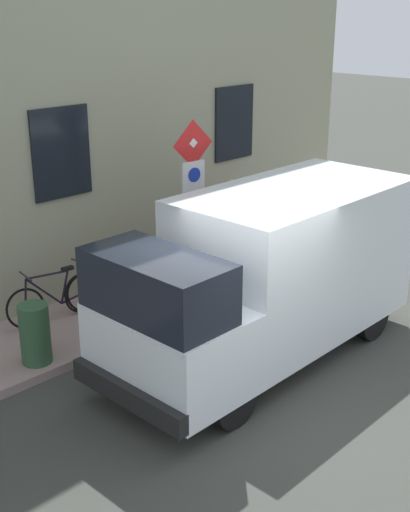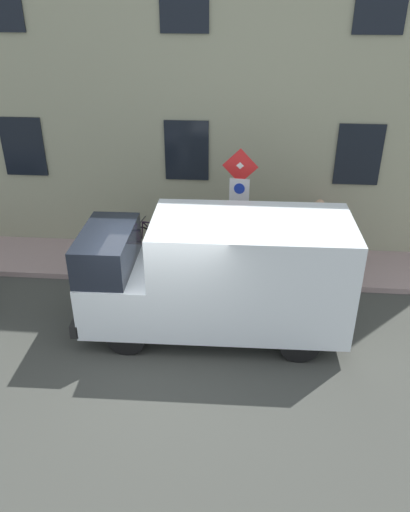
{
  "view_description": "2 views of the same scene",
  "coord_description": "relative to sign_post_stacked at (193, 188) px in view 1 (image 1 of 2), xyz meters",
  "views": [
    {
      "loc": [
        -5.06,
        6.17,
        5.04
      ],
      "look_at": [
        1.93,
        -0.89,
        1.34
      ],
      "focal_mm": 47.57,
      "sensor_mm": 36.0,
      "label": 1
    },
    {
      "loc": [
        -7.72,
        -1.48,
        6.33
      ],
      "look_at": [
        1.88,
        -0.67,
        1.13
      ],
      "focal_mm": 34.98,
      "sensor_mm": 36.0,
      "label": 2
    }
  ],
  "objects": [
    {
      "name": "ground_plane",
      "position": [
        -2.68,
        1.37,
        -2.21
      ],
      "size": [
        80.0,
        80.0,
        0.0
      ],
      "primitive_type": "plane",
      "color": "#3C3E39"
    },
    {
      "name": "delivery_van",
      "position": [
        -1.91,
        0.31,
        -0.87
      ],
      "size": [
        2.1,
        5.37,
        2.5
      ],
      "rotation": [
        0.0,
        0.0,
        1.59
      ],
      "color": "white",
      "rests_on": "ground_plane"
    },
    {
      "name": "sign_post_stacked",
      "position": [
        0.0,
        0.0,
        0.0
      ],
      "size": [
        0.17,
        0.56,
        3.06
      ],
      "color": "#474C47",
      "rests_on": "sidewalk_slab"
    },
    {
      "name": "bicycle_black",
      "position": [
        1.16,
        2.03,
        -1.7
      ],
      "size": [
        0.5,
        1.72,
        0.89
      ],
      "rotation": [
        0.0,
        0.0,
        1.43
      ],
      "color": "black",
      "rests_on": "sidewalk_slab"
    },
    {
      "name": "sidewalk_slab",
      "position": [
        0.75,
        1.37,
        -2.14
      ],
      "size": [
        1.92,
        17.32,
        0.14
      ],
      "primitive_type": "cube",
      "color": "gray",
      "rests_on": "ground_plane"
    },
    {
      "name": "bicycle_purple",
      "position": [
        1.16,
        1.06,
        -1.7
      ],
      "size": [
        0.46,
        1.71,
        0.89
      ],
      "rotation": [
        0.0,
        0.0,
        1.65
      ],
      "color": "black",
      "rests_on": "sidewalk_slab"
    },
    {
      "name": "bicycle_red",
      "position": [
        1.16,
        0.08,
        -1.7
      ],
      "size": [
        0.46,
        1.72,
        0.89
      ],
      "rotation": [
        0.0,
        0.0,
        1.68
      ],
      "color": "black",
      "rests_on": "sidewalk_slab"
    },
    {
      "name": "litter_bin",
      "position": [
        0.14,
        3.05,
        -1.62
      ],
      "size": [
        0.44,
        0.44,
        0.9
      ],
      "primitive_type": "cylinder",
      "color": "#2D5133",
      "rests_on": "sidewalk_slab"
    },
    {
      "name": "pedestrian",
      "position": [
        0.91,
        -1.93,
        -1.14
      ],
      "size": [
        0.48,
        0.44,
        1.72
      ],
      "rotation": [
        0.0,
        0.0,
        5.34
      ],
      "color": "#262B47",
      "rests_on": "sidewalk_slab"
    },
    {
      "name": "building_facade",
      "position": [
        2.06,
        1.37,
        2.08
      ],
      "size": [
        0.75,
        15.32,
        8.57
      ],
      "color": "#9A9B7D",
      "rests_on": "ground_plane"
    },
    {
      "name": "bicycle_green",
      "position": [
        1.16,
        -0.9,
        -1.7
      ],
      "size": [
        0.46,
        1.71,
        0.89
      ],
      "rotation": [
        0.0,
        0.0,
        1.63
      ],
      "color": "black",
      "rests_on": "sidewalk_slab"
    }
  ]
}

